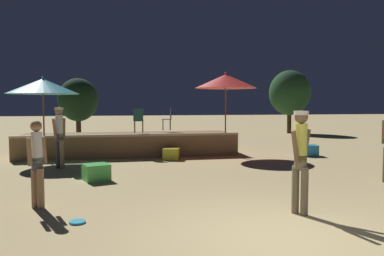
# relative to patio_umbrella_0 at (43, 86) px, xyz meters

# --- Properties ---
(ground_plane) EXTENTS (120.00, 120.00, 0.00)m
(ground_plane) POSITION_rel_patio_umbrella_0_xyz_m (4.75, -8.60, -2.54)
(ground_plane) COLOR tan
(wooden_deck) EXTENTS (8.03, 2.47, 0.86)m
(wooden_deck) POSITION_rel_patio_umbrella_0_xyz_m (2.90, 1.19, -2.14)
(wooden_deck) COLOR olive
(wooden_deck) RESTS_ON ground
(patio_umbrella_0) EXTENTS (2.38, 2.38, 2.87)m
(patio_umbrella_0) POSITION_rel_patio_umbrella_0_xyz_m (0.00, 0.00, 0.00)
(patio_umbrella_0) COLOR brown
(patio_umbrella_0) RESTS_ON ground
(patio_umbrella_1) EXTENTS (2.31, 2.31, 3.13)m
(patio_umbrella_1) POSITION_rel_patio_umbrella_0_xyz_m (6.44, 0.04, 0.25)
(patio_umbrella_1) COLOR brown
(patio_umbrella_1) RESTS_ON ground
(cube_seat_0) EXTENTS (0.67, 0.67, 0.39)m
(cube_seat_0) POSITION_rel_patio_umbrella_0_xyz_m (4.30, -0.54, -2.34)
(cube_seat_0) COLOR yellow
(cube_seat_0) RESTS_ON ground
(cube_seat_1) EXTENTS (0.69, 0.69, 0.41)m
(cube_seat_1) POSITION_rel_patio_umbrella_0_xyz_m (9.49, -0.68, -2.33)
(cube_seat_1) COLOR #2D9EDB
(cube_seat_1) RESTS_ON ground
(cube_seat_2) EXTENTS (0.76, 0.76, 0.42)m
(cube_seat_2) POSITION_rel_patio_umbrella_0_xyz_m (1.90, -3.75, -2.33)
(cube_seat_2) COLOR #4CC651
(cube_seat_2) RESTS_ON ground
(person_0) EXTENTS (0.54, 0.37, 1.83)m
(person_0) POSITION_rel_patio_umbrella_0_xyz_m (5.56, -7.48, -1.48)
(person_0) COLOR #72664C
(person_0) RESTS_ON ground
(person_3) EXTENTS (0.34, 0.38, 1.63)m
(person_3) POSITION_rel_patio_umbrella_0_xyz_m (0.97, -6.15, -1.67)
(person_3) COLOR #997051
(person_3) RESTS_ON ground
(person_4) EXTENTS (0.37, 0.42, 1.85)m
(person_4) POSITION_rel_patio_umbrella_0_xyz_m (0.74, -1.72, -1.47)
(person_4) COLOR #997051
(person_4) RESTS_ON ground
(bistro_chair_0) EXTENTS (0.40, 0.40, 0.90)m
(bistro_chair_0) POSITION_rel_patio_umbrella_0_xyz_m (4.55, 1.87, -1.13)
(bistro_chair_0) COLOR #2D3338
(bistro_chair_0) RESTS_ON wooden_deck
(bistro_chair_1) EXTENTS (0.40, 0.41, 0.90)m
(bistro_chair_1) POSITION_rel_patio_umbrella_0_xyz_m (3.23, 0.53, -1.13)
(bistro_chair_1) COLOR #1E4C47
(bistro_chair_1) RESTS_ON wooden_deck
(frisbee_disc) EXTENTS (0.26, 0.26, 0.03)m
(frisbee_disc) POSITION_rel_patio_umbrella_0_xyz_m (1.77, -7.22, -2.52)
(frisbee_disc) COLOR #33B2D8
(frisbee_disc) RESTS_ON ground
(background_tree_0) EXTENTS (2.23, 2.23, 3.41)m
(background_tree_0) POSITION_rel_patio_umbrella_0_xyz_m (0.30, 8.77, -0.36)
(background_tree_0) COLOR #3D2B1C
(background_tree_0) RESTS_ON ground
(background_tree_1) EXTENTS (2.70, 2.70, 4.18)m
(background_tree_1) POSITION_rel_patio_umbrella_0_xyz_m (13.74, 9.69, 0.15)
(background_tree_1) COLOR #3D2B1C
(background_tree_1) RESTS_ON ground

